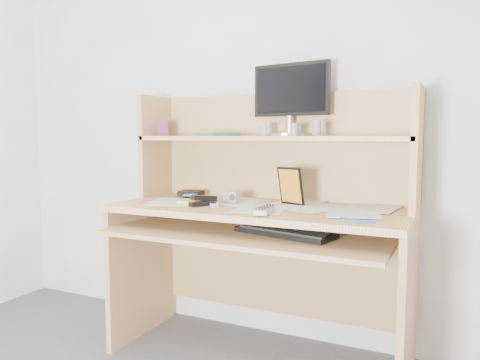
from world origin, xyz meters
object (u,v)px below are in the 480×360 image
at_px(tv_remote, 265,210).
at_px(monitor, 291,97).
at_px(desk, 265,215).
at_px(keyboard, 285,232).
at_px(game_case, 291,186).

relative_size(tv_remote, monitor, 0.46).
xyz_separation_m(desk, tv_remote, (0.11, -0.26, 0.07)).
distance_m(keyboard, monitor, 0.71).
bearing_deg(game_case, desk, -166.84).
height_order(desk, monitor, monitor).
height_order(desk, tv_remote, desk).
height_order(tv_remote, monitor, monitor).
xyz_separation_m(desk, monitor, (0.07, 0.16, 0.58)).
bearing_deg(desk, monitor, 65.55).
height_order(game_case, monitor, monitor).
xyz_separation_m(desk, keyboard, (0.18, -0.19, -0.03)).
distance_m(desk, keyboard, 0.26).
height_order(keyboard, tv_remote, tv_remote).
bearing_deg(keyboard, monitor, 120.16).
relative_size(desk, monitor, 3.35).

